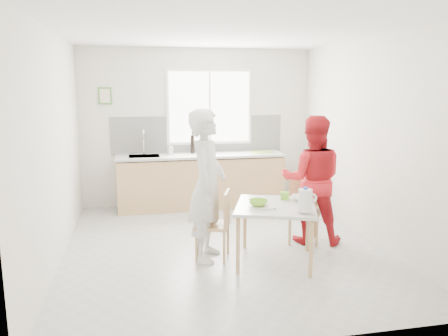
{
  "coord_description": "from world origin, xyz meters",
  "views": [
    {
      "loc": [
        -1.06,
        -5.31,
        2.05
      ],
      "look_at": [
        0.05,
        0.2,
        1.0
      ],
      "focal_mm": 35.0,
      "sensor_mm": 36.0,
      "label": 1
    }
  ],
  "objects_px": {
    "chair_far": "(303,205)",
    "person_red": "(312,180)",
    "wine_bottle_a": "(192,144)",
    "milk_jug": "(305,200)",
    "wine_bottle_b": "(205,144)",
    "bowl_green": "(258,203)",
    "bowl_white": "(301,198)",
    "dining_table": "(276,211)",
    "chair_left": "(218,222)",
    "person_white": "(207,186)"
  },
  "relations": [
    {
      "from": "person_white",
      "to": "dining_table",
      "type": "bearing_deg",
      "value": -90.0
    },
    {
      "from": "dining_table",
      "to": "wine_bottle_b",
      "type": "xyz_separation_m",
      "value": [
        -0.4,
        2.75,
        0.45
      ]
    },
    {
      "from": "bowl_green",
      "to": "chair_left",
      "type": "bearing_deg",
      "value": 154.54
    },
    {
      "from": "dining_table",
      "to": "wine_bottle_b",
      "type": "relative_size",
      "value": 3.85
    },
    {
      "from": "chair_far",
      "to": "bowl_white",
      "type": "bearing_deg",
      "value": -95.04
    },
    {
      "from": "wine_bottle_a",
      "to": "person_red",
      "type": "bearing_deg",
      "value": -57.92
    },
    {
      "from": "chair_far",
      "to": "person_red",
      "type": "distance_m",
      "value": 0.38
    },
    {
      "from": "chair_left",
      "to": "person_white",
      "type": "distance_m",
      "value": 0.46
    },
    {
      "from": "person_red",
      "to": "bowl_white",
      "type": "distance_m",
      "value": 0.55
    },
    {
      "from": "person_white",
      "to": "wine_bottle_b",
      "type": "bearing_deg",
      "value": 11.34
    },
    {
      "from": "dining_table",
      "to": "person_white",
      "type": "relative_size",
      "value": 0.64
    },
    {
      "from": "bowl_green",
      "to": "wine_bottle_a",
      "type": "bearing_deg",
      "value": 99.1
    },
    {
      "from": "chair_far",
      "to": "person_white",
      "type": "xyz_separation_m",
      "value": [
        -1.37,
        -0.38,
        0.42
      ]
    },
    {
      "from": "bowl_green",
      "to": "milk_jug",
      "type": "relative_size",
      "value": 0.8
    },
    {
      "from": "dining_table",
      "to": "bowl_white",
      "type": "xyz_separation_m",
      "value": [
        0.37,
        0.13,
        0.1
      ]
    },
    {
      "from": "bowl_green",
      "to": "wine_bottle_a",
      "type": "relative_size",
      "value": 0.67
    },
    {
      "from": "person_red",
      "to": "bowl_green",
      "type": "distance_m",
      "value": 1.05
    },
    {
      "from": "chair_far",
      "to": "bowl_green",
      "type": "distance_m",
      "value": 1.06
    },
    {
      "from": "chair_far",
      "to": "milk_jug",
      "type": "height_order",
      "value": "milk_jug"
    },
    {
      "from": "dining_table",
      "to": "person_red",
      "type": "height_order",
      "value": "person_red"
    },
    {
      "from": "chair_far",
      "to": "wine_bottle_a",
      "type": "distance_m",
      "value": 2.44
    },
    {
      "from": "dining_table",
      "to": "wine_bottle_a",
      "type": "xyz_separation_m",
      "value": [
        -0.63,
        2.67,
        0.46
      ]
    },
    {
      "from": "wine_bottle_a",
      "to": "wine_bottle_b",
      "type": "relative_size",
      "value": 1.07
    },
    {
      "from": "bowl_green",
      "to": "bowl_white",
      "type": "bearing_deg",
      "value": 11.37
    },
    {
      "from": "chair_far",
      "to": "wine_bottle_a",
      "type": "bearing_deg",
      "value": 141.06
    },
    {
      "from": "person_white",
      "to": "bowl_white",
      "type": "xyz_separation_m",
      "value": [
        1.13,
        -0.14,
        -0.18
      ]
    },
    {
      "from": "milk_jug",
      "to": "bowl_green",
      "type": "bearing_deg",
      "value": 156.42
    },
    {
      "from": "bowl_green",
      "to": "wine_bottle_a",
      "type": "distance_m",
      "value": 2.7
    },
    {
      "from": "dining_table",
      "to": "wine_bottle_a",
      "type": "height_order",
      "value": "wine_bottle_a"
    },
    {
      "from": "person_red",
      "to": "wine_bottle_a",
      "type": "distance_m",
      "value": 2.48
    },
    {
      "from": "dining_table",
      "to": "bowl_green",
      "type": "distance_m",
      "value": 0.23
    },
    {
      "from": "bowl_white",
      "to": "wine_bottle_a",
      "type": "xyz_separation_m",
      "value": [
        -1.0,
        2.53,
        0.36
      ]
    },
    {
      "from": "wine_bottle_b",
      "to": "milk_jug",
      "type": "bearing_deg",
      "value": -78.86
    },
    {
      "from": "person_white",
      "to": "milk_jug",
      "type": "relative_size",
      "value": 6.73
    },
    {
      "from": "bowl_white",
      "to": "wine_bottle_a",
      "type": "bearing_deg",
      "value": 111.47
    },
    {
      "from": "chair_far",
      "to": "person_white",
      "type": "height_order",
      "value": "person_white"
    },
    {
      "from": "chair_far",
      "to": "wine_bottle_b",
      "type": "xyz_separation_m",
      "value": [
        -1.01,
        2.1,
        0.58
      ]
    },
    {
      "from": "dining_table",
      "to": "wine_bottle_b",
      "type": "distance_m",
      "value": 2.82
    },
    {
      "from": "bowl_white",
      "to": "wine_bottle_b",
      "type": "xyz_separation_m",
      "value": [
        -0.77,
        2.62,
        0.35
      ]
    },
    {
      "from": "wine_bottle_b",
      "to": "bowl_white",
      "type": "bearing_deg",
      "value": -73.61
    },
    {
      "from": "dining_table",
      "to": "wine_bottle_b",
      "type": "height_order",
      "value": "wine_bottle_b"
    },
    {
      "from": "wine_bottle_b",
      "to": "dining_table",
      "type": "bearing_deg",
      "value": -81.66
    },
    {
      "from": "milk_jug",
      "to": "wine_bottle_a",
      "type": "relative_size",
      "value": 0.84
    },
    {
      "from": "bowl_white",
      "to": "milk_jug",
      "type": "distance_m",
      "value": 0.54
    },
    {
      "from": "bowl_green",
      "to": "bowl_white",
      "type": "relative_size",
      "value": 0.9
    },
    {
      "from": "milk_jug",
      "to": "wine_bottle_b",
      "type": "bearing_deg",
      "value": 120.73
    },
    {
      "from": "chair_left",
      "to": "person_white",
      "type": "xyz_separation_m",
      "value": [
        -0.12,
        0.04,
        0.44
      ]
    },
    {
      "from": "bowl_green",
      "to": "milk_jug",
      "type": "bearing_deg",
      "value": -43.17
    },
    {
      "from": "person_red",
      "to": "wine_bottle_a",
      "type": "xyz_separation_m",
      "value": [
        -1.31,
        2.09,
        0.24
      ]
    },
    {
      "from": "chair_left",
      "to": "wine_bottle_a",
      "type": "height_order",
      "value": "wine_bottle_a"
    }
  ]
}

